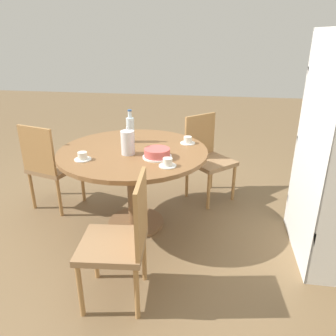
% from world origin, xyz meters
% --- Properties ---
extents(ground_plane, '(14.00, 14.00, 0.00)m').
position_xyz_m(ground_plane, '(0.00, 0.00, 0.00)').
color(ground_plane, brown).
extents(dining_table, '(1.31, 1.31, 0.75)m').
position_xyz_m(dining_table, '(0.00, 0.00, 0.61)').
color(dining_table, brown).
rests_on(dining_table, ground_plane).
extents(chair_a, '(0.52, 0.52, 0.90)m').
position_xyz_m(chair_a, '(-0.19, -0.92, 0.48)').
color(chair_a, '#A87A47').
rests_on(chair_a, ground_plane).
extents(chair_b, '(0.46, 0.46, 0.90)m').
position_xyz_m(chair_b, '(0.93, 0.15, 0.48)').
color(chair_b, '#A87A47').
rests_on(chair_b, ground_plane).
extents(chair_c, '(0.59, 0.59, 0.90)m').
position_xyz_m(chair_c, '(-0.70, 0.63, 0.48)').
color(chair_c, '#A87A47').
rests_on(chair_c, ground_plane).
extents(bookshelf, '(0.88, 0.28, 1.74)m').
position_xyz_m(bookshelf, '(0.16, 1.53, 0.89)').
color(bookshelf, silver).
rests_on(bookshelf, ground_plane).
extents(coffee_pot, '(0.11, 0.11, 0.24)m').
position_xyz_m(coffee_pot, '(0.11, -0.01, 0.86)').
color(coffee_pot, silver).
rests_on(coffee_pot, dining_table).
extents(water_bottle, '(0.07, 0.07, 0.30)m').
position_xyz_m(water_bottle, '(-0.22, -0.08, 0.88)').
color(water_bottle, silver).
rests_on(water_bottle, dining_table).
extents(cake_main, '(0.24, 0.24, 0.08)m').
position_xyz_m(cake_main, '(0.16, 0.25, 0.79)').
color(cake_main, white).
rests_on(cake_main, dining_table).
extents(cup_a, '(0.14, 0.14, 0.07)m').
position_xyz_m(cup_a, '(0.33, 0.36, 0.78)').
color(cup_a, silver).
rests_on(cup_a, dining_table).
extents(cup_b, '(0.14, 0.14, 0.07)m').
position_xyz_m(cup_b, '(0.30, -0.34, 0.78)').
color(cup_b, silver).
rests_on(cup_b, dining_table).
extents(cup_c, '(0.14, 0.14, 0.07)m').
position_xyz_m(cup_c, '(-0.25, 0.46, 0.78)').
color(cup_c, silver).
rests_on(cup_c, dining_table).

